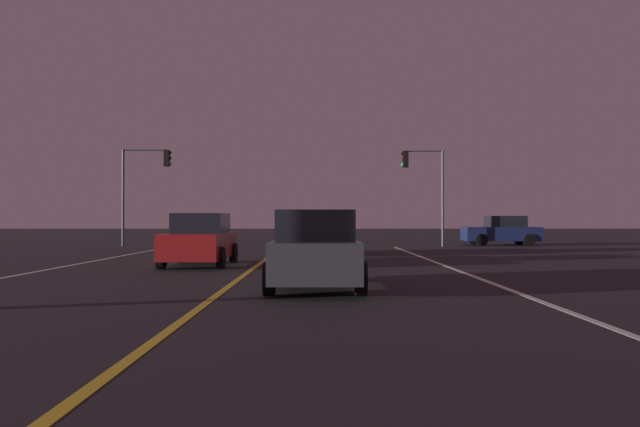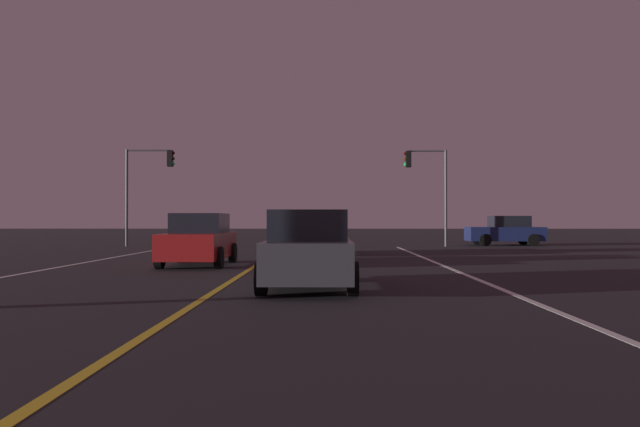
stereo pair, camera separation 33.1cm
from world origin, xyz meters
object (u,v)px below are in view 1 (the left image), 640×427
at_px(car_lead_same_lane, 318,251).
at_px(car_crossing_side, 504,231).
at_px(car_ahead_far, 322,235).
at_px(car_oncoming, 202,240).
at_px(traffic_light_near_right, 425,175).
at_px(traffic_light_near_left, 149,175).

bearing_deg(car_lead_same_lane, car_crossing_side, -25.60).
relative_size(car_ahead_far, car_oncoming, 1.00).
distance_m(car_oncoming, car_crossing_side, 21.28).
distance_m(car_oncoming, traffic_light_near_right, 17.11).
height_order(car_ahead_far, car_lead_same_lane, same).
xyz_separation_m(car_lead_same_lane, traffic_light_near_right, (5.78, 20.45, 3.10)).
xyz_separation_m(car_crossing_side, traffic_light_near_left, (-20.15, -1.78, 3.15)).
bearing_deg(traffic_light_near_right, traffic_light_near_left, -0.00).
bearing_deg(car_ahead_far, traffic_light_near_right, -36.87).
bearing_deg(traffic_light_near_right, car_oncoming, 55.30).
relative_size(car_lead_same_lane, traffic_light_near_left, 0.80).
bearing_deg(car_crossing_side, traffic_light_near_right, 20.09).
bearing_deg(traffic_light_near_left, car_oncoming, -67.64).
bearing_deg(car_ahead_far, car_oncoming, 148.09).
xyz_separation_m(car_ahead_far, car_crossing_side, (10.56, 9.36, 0.00)).
distance_m(car_lead_same_lane, traffic_light_near_left, 22.77).
bearing_deg(traffic_light_near_left, car_lead_same_lane, -65.10).
distance_m(car_lead_same_lane, traffic_light_near_right, 21.48).
relative_size(car_ahead_far, car_lead_same_lane, 1.00).
relative_size(car_crossing_side, traffic_light_near_right, 0.81).
bearing_deg(car_oncoming, car_ahead_far, 148.09).
bearing_deg(car_lead_same_lane, car_ahead_far, -0.42).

